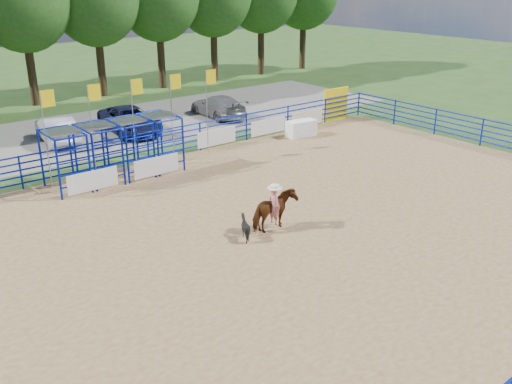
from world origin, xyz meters
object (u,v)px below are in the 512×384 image
horse_and_rider (274,208)px  car_c (130,120)px  announcer_table (301,128)px  car_d (218,106)px  calf (245,227)px  car_b (57,129)px

horse_and_rider → car_c: bearing=82.2°
announcer_table → horse_and_rider: bearing=-137.3°
announcer_table → horse_and_rider: horse_and_rider is taller
announcer_table → car_d: car_d is taller
calf → car_c: (3.32, 15.08, 0.29)m
horse_and_rider → car_d: (8.19, 15.15, -0.18)m
car_b → car_c: bearing=178.9°
horse_and_rider → car_d: size_ratio=0.52×
announcer_table → car_b: car_b is taller
car_b → calf: bearing=100.1°
announcer_table → car_d: bearing=98.2°
horse_and_rider → car_b: (-1.90, 15.79, -0.14)m
horse_and_rider → car_c: horse_and_rider is taller
horse_and_rider → car_d: horse_and_rider is taller
calf → car_c: size_ratio=0.16×
car_b → car_d: (10.09, -0.64, -0.04)m
announcer_table → car_d: 6.77m
calf → car_b: car_b is taller
car_d → horse_and_rider: bearing=65.7°
car_c → car_d: car_c is taller
announcer_table → car_b: 13.27m
calf → car_d: 17.76m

